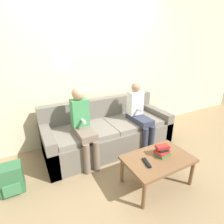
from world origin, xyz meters
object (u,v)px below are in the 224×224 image
at_px(person_right, 139,113).
at_px(person_left, 83,123).
at_px(coffee_table, 158,161).
at_px(backpack, 11,179).
at_px(couch, 108,132).
at_px(tv_remote, 147,163).

bearing_deg(person_right, person_left, 179.42).
xyz_separation_m(person_left, person_right, (0.97, -0.01, -0.04)).
relative_size(coffee_table, backpack, 2.31).
distance_m(person_left, person_right, 0.97).
bearing_deg(backpack, person_left, 9.85).
distance_m(couch, coffee_table, 1.07).
bearing_deg(person_right, coffee_table, -111.34).
bearing_deg(tv_remote, coffee_table, 20.37).
bearing_deg(coffee_table, person_left, 125.70).
xyz_separation_m(coffee_table, person_right, (0.34, 0.87, 0.26)).
distance_m(person_left, backpack, 1.09).
xyz_separation_m(coffee_table, backpack, (-1.60, 0.71, -0.16)).
distance_m(coffee_table, backpack, 1.76).
relative_size(person_left, tv_remote, 6.43).
bearing_deg(person_left, person_right, -0.58).
relative_size(coffee_table, tv_remote, 4.68).
height_order(coffee_table, backpack, coffee_table).
bearing_deg(person_left, coffee_table, -54.30).
bearing_deg(couch, person_left, -159.76).
relative_size(couch, backpack, 5.91).
height_order(couch, coffee_table, couch).
bearing_deg(tv_remote, couch, 100.95).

